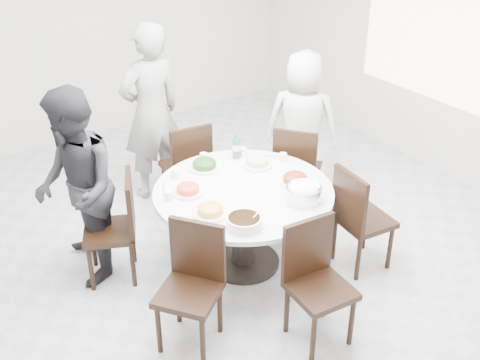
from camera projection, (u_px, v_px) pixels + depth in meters
floor at (207, 252)px, 5.48m from camera, size 6.00×6.00×0.01m
wall_back at (66, 27)px, 6.94m from camera, size 6.00×0.01×2.80m
wall_right at (446, 46)px, 6.29m from camera, size 0.01×6.00×2.80m
window at (447, 37)px, 6.23m from camera, size 0.04×2.20×1.40m
dining_table at (243, 227)px, 5.15m from camera, size 1.50×1.50×0.75m
chair_ne at (298, 168)px, 5.89m from camera, size 0.59×0.59×0.95m
chair_n at (185, 165)px, 5.95m from camera, size 0.47×0.47×0.95m
chair_nw at (109, 229)px, 4.96m from camera, size 0.56×0.56×0.95m
chair_sw at (188, 291)px, 4.27m from camera, size 0.59×0.59×0.95m
chair_s at (321, 288)px, 4.30m from camera, size 0.46×0.46×0.95m
chair_se at (365, 218)px, 5.10m from camera, size 0.47×0.47×0.95m
diner_right at (302, 124)px, 6.13m from camera, size 0.86×0.87×1.51m
diner_middle at (151, 113)px, 5.98m from camera, size 0.69×0.47×1.82m
diner_left at (76, 189)px, 4.81m from camera, size 0.81×0.94×1.68m
dish_greens at (204, 166)px, 5.27m from camera, size 0.27×0.27×0.07m
dish_pale at (257, 163)px, 5.32m from camera, size 0.25×0.25×0.07m
dish_orange at (188, 191)px, 4.90m from camera, size 0.23×0.23×0.06m
dish_redbrown at (295, 180)px, 5.04m from camera, size 0.26×0.26×0.07m
dish_tofu at (210, 211)px, 4.62m from camera, size 0.26×0.26×0.07m
rice_bowl at (303, 194)px, 4.79m from camera, size 0.29×0.29×0.12m
soup_bowl at (244, 222)px, 4.47m from camera, size 0.27×0.27×0.08m
beverage_bottle at (236, 145)px, 5.42m from camera, size 0.07×0.07×0.25m
tea_cups at (201, 158)px, 5.38m from camera, size 0.07×0.07×0.08m
chopsticks at (199, 158)px, 5.46m from camera, size 0.24×0.04×0.01m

